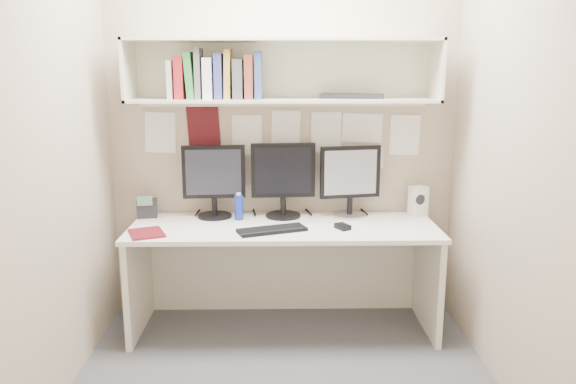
{
  "coord_description": "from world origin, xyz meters",
  "views": [
    {
      "loc": [
        -0.03,
        -2.9,
        1.72
      ],
      "look_at": [
        0.02,
        0.35,
        1.02
      ],
      "focal_mm": 35.0,
      "sensor_mm": 36.0,
      "label": 1
    }
  ],
  "objects_px": {
    "monitor_right": "(350,179)",
    "desk_phone": "(147,208)",
    "keyboard": "(272,230)",
    "maroon_notebook": "(147,233)",
    "monitor_left": "(214,179)",
    "speaker": "(418,201)",
    "monitor_center": "(283,178)",
    "desk": "(284,277)"
  },
  "relations": [
    {
      "from": "keyboard",
      "to": "monitor_center",
      "type": "bearing_deg",
      "value": 58.29
    },
    {
      "from": "desk",
      "to": "monitor_right",
      "type": "distance_m",
      "value": 0.81
    },
    {
      "from": "keyboard",
      "to": "desk_phone",
      "type": "distance_m",
      "value": 0.95
    },
    {
      "from": "speaker",
      "to": "monitor_left",
      "type": "bearing_deg",
      "value": 158.96
    },
    {
      "from": "monitor_right",
      "to": "maroon_notebook",
      "type": "bearing_deg",
      "value": -173.06
    },
    {
      "from": "keyboard",
      "to": "maroon_notebook",
      "type": "relative_size",
      "value": 1.79
    },
    {
      "from": "speaker",
      "to": "keyboard",
      "type": "bearing_deg",
      "value": 179.3
    },
    {
      "from": "desk",
      "to": "monitor_left",
      "type": "relative_size",
      "value": 4.03
    },
    {
      "from": "monitor_left",
      "to": "keyboard",
      "type": "xyz_separation_m",
      "value": [
        0.4,
        -0.37,
        -0.26
      ]
    },
    {
      "from": "monitor_right",
      "to": "keyboard",
      "type": "height_order",
      "value": "monitor_right"
    },
    {
      "from": "monitor_left",
      "to": "speaker",
      "type": "xyz_separation_m",
      "value": [
        1.41,
        0.02,
        -0.16
      ]
    },
    {
      "from": "monitor_right",
      "to": "maroon_notebook",
      "type": "distance_m",
      "value": 1.4
    },
    {
      "from": "monitor_center",
      "to": "monitor_right",
      "type": "relative_size",
      "value": 1.04
    },
    {
      "from": "desk",
      "to": "speaker",
      "type": "relative_size",
      "value": 9.69
    },
    {
      "from": "monitor_right",
      "to": "keyboard",
      "type": "bearing_deg",
      "value": -155.85
    },
    {
      "from": "maroon_notebook",
      "to": "desk_phone",
      "type": "height_order",
      "value": "desk_phone"
    },
    {
      "from": "desk",
      "to": "monitor_right",
      "type": "xyz_separation_m",
      "value": [
        0.46,
        0.22,
        0.63
      ]
    },
    {
      "from": "maroon_notebook",
      "to": "keyboard",
      "type": "bearing_deg",
      "value": -18.55
    },
    {
      "from": "monitor_left",
      "to": "speaker",
      "type": "bearing_deg",
      "value": -3.92
    },
    {
      "from": "keyboard",
      "to": "speaker",
      "type": "bearing_deg",
      "value": 0.59
    },
    {
      "from": "monitor_center",
      "to": "desk_phone",
      "type": "distance_m",
      "value": 0.96
    },
    {
      "from": "monitor_left",
      "to": "monitor_center",
      "type": "relative_size",
      "value": 0.97
    },
    {
      "from": "maroon_notebook",
      "to": "desk_phone",
      "type": "bearing_deg",
      "value": 80.06
    },
    {
      "from": "desk",
      "to": "keyboard",
      "type": "height_order",
      "value": "keyboard"
    },
    {
      "from": "desk_phone",
      "to": "speaker",
      "type": "bearing_deg",
      "value": -9.48
    },
    {
      "from": "speaker",
      "to": "maroon_notebook",
      "type": "xyz_separation_m",
      "value": [
        -1.79,
        -0.44,
        -0.1
      ]
    },
    {
      "from": "desk",
      "to": "keyboard",
      "type": "distance_m",
      "value": 0.41
    },
    {
      "from": "monitor_center",
      "to": "desk_phone",
      "type": "xyz_separation_m",
      "value": [
        -0.94,
        0.0,
        -0.21
      ]
    },
    {
      "from": "monitor_center",
      "to": "keyboard",
      "type": "relative_size",
      "value": 1.19
    },
    {
      "from": "monitor_center",
      "to": "keyboard",
      "type": "bearing_deg",
      "value": -104.57
    },
    {
      "from": "monitor_left",
      "to": "maroon_notebook",
      "type": "bearing_deg",
      "value": -136.65
    },
    {
      "from": "monitor_left",
      "to": "keyboard",
      "type": "relative_size",
      "value": 1.16
    },
    {
      "from": "monitor_center",
      "to": "monitor_right",
      "type": "bearing_deg",
      "value": -3.34
    },
    {
      "from": "speaker",
      "to": "maroon_notebook",
      "type": "bearing_deg",
      "value": 171.92
    },
    {
      "from": "keyboard",
      "to": "maroon_notebook",
      "type": "xyz_separation_m",
      "value": [
        -0.78,
        -0.05,
        -0.0
      ]
    },
    {
      "from": "monitor_left",
      "to": "desk",
      "type": "bearing_deg",
      "value": -29.48
    },
    {
      "from": "monitor_center",
      "to": "maroon_notebook",
      "type": "xyz_separation_m",
      "value": [
        -0.85,
        -0.42,
        -0.27
      ]
    },
    {
      "from": "monitor_left",
      "to": "monitor_right",
      "type": "xyz_separation_m",
      "value": [
        0.93,
        0.0,
        -0.0
      ]
    },
    {
      "from": "desk_phone",
      "to": "monitor_right",
      "type": "bearing_deg",
      "value": -10.08
    },
    {
      "from": "monitor_left",
      "to": "speaker",
      "type": "height_order",
      "value": "monitor_left"
    },
    {
      "from": "maroon_notebook",
      "to": "monitor_left",
      "type": "bearing_deg",
      "value": 26.12
    },
    {
      "from": "monitor_right",
      "to": "desk_phone",
      "type": "xyz_separation_m",
      "value": [
        -1.4,
        0.0,
        -0.2
      ]
    }
  ]
}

